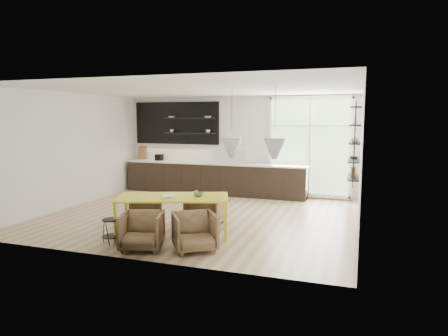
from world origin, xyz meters
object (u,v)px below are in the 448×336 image
armchair_back_right (206,209)px  armchair_front_right (195,232)px  armchair_front_left (142,231)px  wire_stool (111,227)px  armchair_back_left (146,209)px  dining_table (173,199)px

armchair_back_right → armchair_front_right: size_ratio=1.05×
armchair_front_left → armchair_front_right: armchair_front_right is taller
armchair_front_right → wire_stool: bearing=149.7°
armchair_back_left → wire_stool: (0.09, -1.41, -0.02)m
armchair_front_right → armchair_back_right: bearing=70.4°
armchair_back_right → armchair_back_left: bearing=12.5°
armchair_back_left → wire_stool: 1.41m
wire_stool → armchair_back_right: bearing=55.8°
armchair_back_right → wire_stool: 2.09m
armchair_back_left → armchair_front_left: 1.73m
dining_table → armchair_front_right: (0.73, -0.67, -0.39)m
dining_table → armchair_back_left: (-0.95, 0.63, -0.41)m
armchair_front_left → armchair_front_right: 0.92m
dining_table → wire_stool: bearing=-156.8°
armchair_back_right → armchair_front_left: 1.91m
dining_table → wire_stool: dining_table is taller
dining_table → wire_stool: size_ratio=5.16×
wire_stool → armchair_front_right: bearing=3.9°
dining_table → armchair_front_right: bearing=-61.6°
armchair_front_left → wire_stool: 0.72m
dining_table → armchair_front_left: size_ratio=3.22×
armchair_back_left → armchair_front_right: armchair_front_right is taller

